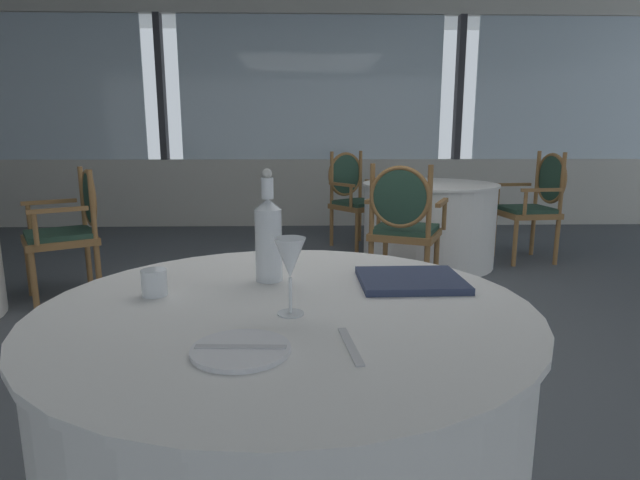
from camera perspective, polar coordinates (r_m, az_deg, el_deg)
The scene contains 15 objects.
ground_plane at distance 3.12m, azimuth -0.04°, elevation -10.09°, with size 15.21×15.21×0.00m, color #4C5156.
window_wall_far at distance 6.59m, azimuth -0.96°, elevation 11.41°, with size 11.70×0.14×2.84m.
foreground_table at distance 1.47m, azimuth -3.57°, elevation -20.79°, with size 1.24×1.24×0.73m.
side_plate at distance 1.04m, azimuth -8.82°, elevation -11.98°, with size 0.20×0.20×0.01m, color white.
butter_knife at distance 1.04m, azimuth -8.83°, elevation -11.72°, with size 0.18×0.02×0.00m, color silver.
dinner_fork at distance 1.06m, azimuth 3.40°, elevation -11.68°, with size 0.19×0.02×0.00m, color silver.
water_bottle at distance 1.49m, azimuth -5.77°, elevation 0.35°, with size 0.08×0.08×0.33m.
wine_glass at distance 1.20m, azimuth -3.37°, elevation -2.23°, with size 0.08×0.08×0.19m.
water_tumbler at distance 1.43m, azimuth -17.99°, elevation -4.53°, with size 0.07×0.07×0.07m, color white.
menu_book at distance 1.50m, azimuth 10.04°, elevation -4.42°, with size 0.29×0.25×0.02m, color #2D3856.
background_table_0 at distance 4.71m, azimuth 11.99°, elevation 1.77°, with size 1.19×1.19×0.73m.
dining_chair_0_0 at distance 5.13m, azimuth 23.03°, elevation 4.31°, with size 0.51×0.57×1.01m.
dining_chair_0_1 at distance 5.40m, azimuth 3.68°, elevation 5.35°, with size 0.66×0.65×0.99m.
dining_chair_0_2 at distance 3.69m, azimuth 9.25°, elevation 2.25°, with size 0.64×0.61×0.96m.
dining_chair_1_1 at distance 4.04m, azimuth -25.94°, elevation 1.72°, with size 0.63×0.65×0.93m.
Camera 1 is at (-0.08, -2.90, 1.15)m, focal length 28.71 mm.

